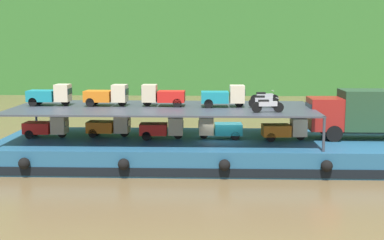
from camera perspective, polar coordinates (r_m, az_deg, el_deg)
The scene contains 16 objects.
ground_plane at distance 32.82m, azimuth 3.41°, elevation -4.68°, with size 400.00×400.00×0.00m, color brown.
cargo_barge at distance 32.63m, azimuth 3.42°, elevation -3.41°, with size 28.02×8.68×1.50m.
covered_lorry at distance 34.05m, azimuth 18.81°, elevation 0.82°, with size 7.86×2.32×3.10m.
cargo_rack at distance 32.32m, azimuth -3.28°, elevation 1.31°, with size 18.82×7.36×2.00m.
mini_truck_lower_stern at distance 34.12m, azimuth -15.83°, elevation -0.73°, with size 2.77×1.26×1.38m.
mini_truck_lower_aft at distance 33.58m, azimuth -9.15°, elevation -0.66°, with size 2.79×1.29×1.38m.
mini_truck_lower_mid at distance 32.39m, azimuth -3.30°, elevation -0.91°, with size 2.76×1.24×1.38m.
mini_truck_lower_fore at distance 32.44m, azimuth 3.06°, elevation -0.89°, with size 2.78×1.26×1.38m.
mini_truck_lower_bow at distance 32.45m, azimuth 10.29°, elevation -1.02°, with size 2.79×1.29×1.38m.
mini_truck_upper_stern at distance 34.32m, azimuth -15.47°, elevation 2.71°, with size 2.77×1.25×1.38m.
mini_truck_upper_mid at distance 33.30m, azimuth -9.42°, elevation 2.73°, with size 2.80×1.30×1.38m.
mini_truck_upper_fore at distance 32.79m, azimuth -3.28°, elevation 2.74°, with size 2.75×1.22×1.38m.
mini_truck_upper_bow at distance 32.37m, azimuth 3.54°, elevation 2.66°, with size 2.76×1.24×1.38m.
motorcycle_upper_port at distance 30.12m, azimuth 8.37°, elevation 1.63°, with size 1.90×0.55×0.87m.
motorcycle_upper_centre at distance 32.30m, azimuth 7.94°, elevation 2.12°, with size 1.90×0.55×0.87m.
motorcycle_upper_stbd at distance 34.51m, azimuth 8.03°, elevation 2.54°, with size 1.90×0.55×0.87m.
Camera 1 is at (-0.82, -31.91, 7.63)m, focal length 48.03 mm.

